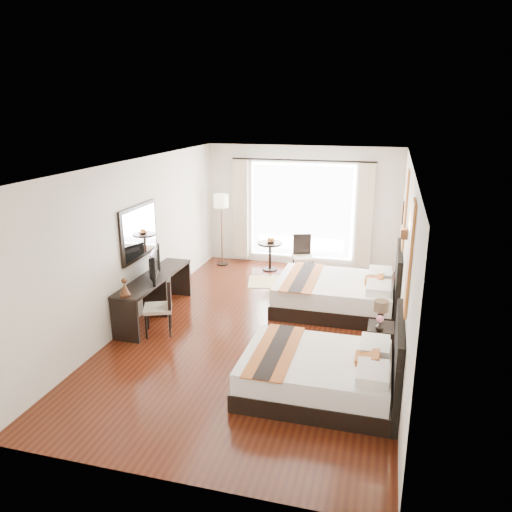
% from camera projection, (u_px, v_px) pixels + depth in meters
% --- Properties ---
extents(floor, '(4.50, 7.50, 0.01)m').
position_uv_depth(floor, '(261.00, 329.00, 8.54)').
color(floor, '#37120A').
rests_on(floor, ground).
extents(ceiling, '(4.50, 7.50, 0.02)m').
position_uv_depth(ceiling, '(262.00, 164.00, 7.73)').
color(ceiling, white).
rests_on(ceiling, wall_headboard).
extents(wall_headboard, '(0.01, 7.50, 2.80)m').
position_uv_depth(wall_headboard, '(405.00, 261.00, 7.57)').
color(wall_headboard, silver).
rests_on(wall_headboard, floor).
extents(wall_desk, '(0.01, 7.50, 2.80)m').
position_uv_depth(wall_desk, '(137.00, 241.00, 8.69)').
color(wall_desk, silver).
rests_on(wall_desk, floor).
extents(wall_window, '(4.50, 0.01, 2.80)m').
position_uv_depth(wall_window, '(302.00, 207.00, 11.59)').
color(wall_window, silver).
rests_on(wall_window, floor).
extents(wall_entry, '(4.50, 0.01, 2.80)m').
position_uv_depth(wall_entry, '(162.00, 357.00, 4.67)').
color(wall_entry, silver).
rests_on(wall_entry, floor).
extents(window_glass, '(2.40, 0.02, 2.20)m').
position_uv_depth(window_glass, '(302.00, 211.00, 11.61)').
color(window_glass, white).
rests_on(window_glass, wall_window).
extents(sheer_curtain, '(2.30, 0.02, 2.10)m').
position_uv_depth(sheer_curtain, '(301.00, 212.00, 11.55)').
color(sheer_curtain, white).
rests_on(sheer_curtain, wall_window).
extents(drape_left, '(0.35, 0.14, 2.35)m').
position_uv_depth(drape_left, '(241.00, 210.00, 11.88)').
color(drape_left, beige).
rests_on(drape_left, floor).
extents(drape_right, '(0.35, 0.14, 2.35)m').
position_uv_depth(drape_right, '(365.00, 216.00, 11.16)').
color(drape_right, beige).
rests_on(drape_right, floor).
extents(art_panel_near, '(0.03, 0.50, 1.35)m').
position_uv_depth(art_panel_near, '(410.00, 258.00, 5.83)').
color(art_panel_near, maroon).
rests_on(art_panel_near, wall_headboard).
extents(art_panel_far, '(0.03, 0.50, 1.35)m').
position_uv_depth(art_panel_far, '(405.00, 210.00, 8.51)').
color(art_panel_far, maroon).
rests_on(art_panel_far, wall_headboard).
extents(wall_sconce, '(0.10, 0.14, 0.14)m').
position_uv_depth(wall_sconce, '(404.00, 234.00, 7.06)').
color(wall_sconce, '#4A2B1A').
rests_on(wall_sconce, wall_headboard).
extents(mirror_frame, '(0.04, 1.25, 0.95)m').
position_uv_depth(mirror_frame, '(139.00, 232.00, 8.67)').
color(mirror_frame, black).
rests_on(mirror_frame, wall_desk).
extents(mirror_glass, '(0.01, 1.12, 0.82)m').
position_uv_depth(mirror_glass, '(140.00, 232.00, 8.66)').
color(mirror_glass, white).
rests_on(mirror_glass, mirror_frame).
extents(bed_near, '(2.04, 1.59, 1.15)m').
position_uv_depth(bed_near, '(324.00, 373.00, 6.55)').
color(bed_near, black).
rests_on(bed_near, floor).
extents(bed_far, '(2.22, 1.73, 1.25)m').
position_uv_depth(bed_far, '(340.00, 293.00, 9.24)').
color(bed_far, black).
rests_on(bed_far, floor).
extents(nightstand, '(0.39, 0.48, 0.46)m').
position_uv_depth(nightstand, '(380.00, 340.00, 7.60)').
color(nightstand, black).
rests_on(nightstand, floor).
extents(table_lamp, '(0.22, 0.22, 0.35)m').
position_uv_depth(table_lamp, '(381.00, 308.00, 7.52)').
color(table_lamp, black).
rests_on(table_lamp, nightstand).
extents(vase, '(0.16, 0.16, 0.13)m').
position_uv_depth(vase, '(380.00, 324.00, 7.36)').
color(vase, black).
rests_on(vase, nightstand).
extents(console_desk, '(0.50, 2.20, 0.76)m').
position_uv_depth(console_desk, '(155.00, 296.00, 8.95)').
color(console_desk, black).
rests_on(console_desk, floor).
extents(television, '(0.42, 0.89, 0.52)m').
position_uv_depth(television, '(151.00, 264.00, 8.66)').
color(television, black).
rests_on(television, console_desk).
extents(bronze_figurine, '(0.21, 0.21, 0.26)m').
position_uv_depth(bronze_figurine, '(125.00, 288.00, 7.88)').
color(bronze_figurine, '#4A2B1A').
rests_on(bronze_figurine, console_desk).
extents(desk_chair, '(0.59, 0.59, 0.97)m').
position_uv_depth(desk_chair, '(160.00, 317.00, 8.28)').
color(desk_chair, tan).
rests_on(desk_chair, floor).
extents(floor_lamp, '(0.34, 0.34, 1.70)m').
position_uv_depth(floor_lamp, '(221.00, 206.00, 11.53)').
color(floor_lamp, black).
rests_on(floor_lamp, floor).
extents(side_table, '(0.57, 0.57, 0.66)m').
position_uv_depth(side_table, '(270.00, 256.00, 11.49)').
color(side_table, black).
rests_on(side_table, floor).
extents(fruit_bowl, '(0.28, 0.28, 0.05)m').
position_uv_depth(fruit_bowl, '(271.00, 242.00, 11.35)').
color(fruit_bowl, '#462519').
rests_on(fruit_bowl, side_table).
extents(window_chair, '(0.54, 0.54, 0.92)m').
position_uv_depth(window_chair, '(303.00, 264.00, 11.11)').
color(window_chair, tan).
rests_on(window_chair, floor).
extents(jute_rug, '(1.29, 1.01, 0.01)m').
position_uv_depth(jute_rug, '(275.00, 282.00, 10.77)').
color(jute_rug, tan).
rests_on(jute_rug, floor).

